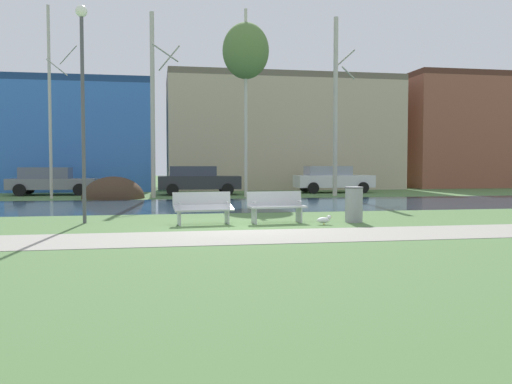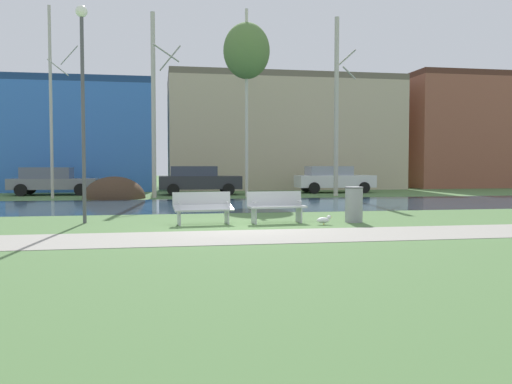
{
  "view_description": "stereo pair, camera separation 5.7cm",
  "coord_description": "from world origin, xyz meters",
  "px_view_note": "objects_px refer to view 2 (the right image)",
  "views": [
    {
      "loc": [
        -2.21,
        -13.63,
        1.6
      ],
      "look_at": [
        0.59,
        1.72,
        0.82
      ],
      "focal_mm": 37.6,
      "sensor_mm": 36.0,
      "label": 1
    },
    {
      "loc": [
        -2.15,
        -13.64,
        1.6
      ],
      "look_at": [
        0.59,
        1.72,
        0.82
      ],
      "focal_mm": 37.6,
      "sensor_mm": 36.0,
      "label": 2
    }
  ],
  "objects_px": {
    "parked_van_nearest_grey": "(52,180)",
    "seagull": "(324,220)",
    "bench_right": "(276,206)",
    "parked_hatch_third_white": "(333,179)",
    "parked_sedan_second_dark": "(199,180)",
    "bench_left": "(203,207)",
    "trash_bin": "(354,204)",
    "streetlamp": "(83,81)"
  },
  "relations": [
    {
      "from": "parked_van_nearest_grey",
      "to": "seagull",
      "type": "bearing_deg",
      "value": -58.46
    },
    {
      "from": "bench_right",
      "to": "parked_hatch_third_white",
      "type": "bearing_deg",
      "value": 66.38
    },
    {
      "from": "parked_sedan_second_dark",
      "to": "parked_hatch_third_white",
      "type": "relative_size",
      "value": 0.98
    },
    {
      "from": "bench_left",
      "to": "seagull",
      "type": "bearing_deg",
      "value": -12.31
    },
    {
      "from": "bench_left",
      "to": "parked_van_nearest_grey",
      "type": "relative_size",
      "value": 0.37
    },
    {
      "from": "bench_right",
      "to": "parked_van_nearest_grey",
      "type": "distance_m",
      "value": 18.04
    },
    {
      "from": "trash_bin",
      "to": "streetlamp",
      "type": "distance_m",
      "value": 8.23
    },
    {
      "from": "bench_right",
      "to": "trash_bin",
      "type": "xyz_separation_m",
      "value": [
        2.18,
        -0.22,
        0.05
      ]
    },
    {
      "from": "parked_van_nearest_grey",
      "to": "bench_right",
      "type": "bearing_deg",
      "value": -60.44
    },
    {
      "from": "seagull",
      "to": "parked_van_nearest_grey",
      "type": "relative_size",
      "value": 0.1
    },
    {
      "from": "bench_left",
      "to": "parked_hatch_third_white",
      "type": "xyz_separation_m",
      "value": [
        8.78,
        15.42,
        0.34
      ]
    },
    {
      "from": "trash_bin",
      "to": "parked_hatch_third_white",
      "type": "relative_size",
      "value": 0.22
    },
    {
      "from": "streetlamp",
      "to": "parked_van_nearest_grey",
      "type": "xyz_separation_m",
      "value": [
        -3.66,
        14.84,
        -3.12
      ]
    },
    {
      "from": "bench_left",
      "to": "seagull",
      "type": "relative_size",
      "value": 3.83
    },
    {
      "from": "streetlamp",
      "to": "bench_right",
      "type": "bearing_deg",
      "value": -9.3
    },
    {
      "from": "bench_left",
      "to": "seagull",
      "type": "height_order",
      "value": "bench_left"
    },
    {
      "from": "trash_bin",
      "to": "parked_van_nearest_grey",
      "type": "bearing_deg",
      "value": 124.85
    },
    {
      "from": "parked_van_nearest_grey",
      "to": "parked_hatch_third_white",
      "type": "relative_size",
      "value": 1.0
    },
    {
      "from": "trash_bin",
      "to": "seagull",
      "type": "xyz_separation_m",
      "value": [
        -1.02,
        -0.48,
        -0.39
      ]
    },
    {
      "from": "seagull",
      "to": "parked_van_nearest_grey",
      "type": "distance_m",
      "value": 19.24
    },
    {
      "from": "bench_right",
      "to": "parked_van_nearest_grey",
      "type": "xyz_separation_m",
      "value": [
        -8.9,
        15.69,
        0.31
      ]
    },
    {
      "from": "parked_van_nearest_grey",
      "to": "streetlamp",
      "type": "bearing_deg",
      "value": -76.14
    },
    {
      "from": "trash_bin",
      "to": "bench_left",
      "type": "bearing_deg",
      "value": 177.01
    },
    {
      "from": "seagull",
      "to": "parked_van_nearest_grey",
      "type": "xyz_separation_m",
      "value": [
        -10.06,
        16.39,
        0.65
      ]
    },
    {
      "from": "parked_sedan_second_dark",
      "to": "parked_van_nearest_grey",
      "type": "bearing_deg",
      "value": 172.01
    },
    {
      "from": "seagull",
      "to": "streetlamp",
      "type": "height_order",
      "value": "streetlamp"
    },
    {
      "from": "parked_van_nearest_grey",
      "to": "parked_hatch_third_white",
      "type": "bearing_deg",
      "value": -0.99
    },
    {
      "from": "trash_bin",
      "to": "parked_hatch_third_white",
      "type": "bearing_deg",
      "value": 73.74
    },
    {
      "from": "streetlamp",
      "to": "parked_hatch_third_white",
      "type": "distance_m",
      "value": 19.11
    },
    {
      "from": "streetlamp",
      "to": "parked_van_nearest_grey",
      "type": "distance_m",
      "value": 15.6
    },
    {
      "from": "bench_left",
      "to": "streetlamp",
      "type": "bearing_deg",
      "value": 165.01
    },
    {
      "from": "seagull",
      "to": "parked_sedan_second_dark",
      "type": "distance_m",
      "value": 15.49
    },
    {
      "from": "seagull",
      "to": "bench_right",
      "type": "bearing_deg",
      "value": 149.02
    },
    {
      "from": "seagull",
      "to": "bench_left",
      "type": "bearing_deg",
      "value": 167.69
    },
    {
      "from": "bench_right",
      "to": "seagull",
      "type": "bearing_deg",
      "value": -30.98
    },
    {
      "from": "streetlamp",
      "to": "parked_van_nearest_grey",
      "type": "relative_size",
      "value": 1.32
    },
    {
      "from": "parked_sedan_second_dark",
      "to": "parked_hatch_third_white",
      "type": "height_order",
      "value": "parked_sedan_second_dark"
    },
    {
      "from": "parked_sedan_second_dark",
      "to": "seagull",
      "type": "bearing_deg",
      "value": -81.46
    },
    {
      "from": "trash_bin",
      "to": "parked_sedan_second_dark",
      "type": "height_order",
      "value": "parked_sedan_second_dark"
    },
    {
      "from": "bench_right",
      "to": "seagull",
      "type": "xyz_separation_m",
      "value": [
        1.16,
        -0.7,
        -0.34
      ]
    },
    {
      "from": "bench_right",
      "to": "parked_hatch_third_white",
      "type": "xyz_separation_m",
      "value": [
        6.75,
        15.42,
        0.34
      ]
    },
    {
      "from": "bench_left",
      "to": "trash_bin",
      "type": "distance_m",
      "value": 4.22
    }
  ]
}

